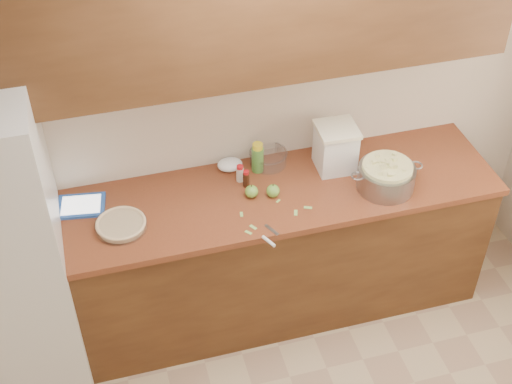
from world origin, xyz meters
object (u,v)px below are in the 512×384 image
object	(u,v)px
pie	(121,225)
colander	(386,177)
tablet	(81,206)
flour_canister	(336,147)

from	to	relation	value
pie	colander	world-z (taller)	colander
pie	colander	size ratio (longest dim) A/B	0.65
pie	tablet	bearing A→B (deg)	130.16
pie	flour_canister	world-z (taller)	flour_canister
colander	tablet	xyz separation A→B (m)	(-1.64, 0.28, -0.07)
colander	tablet	bearing A→B (deg)	170.25
pie	flour_canister	bearing A→B (deg)	8.56
pie	tablet	distance (m)	0.29
pie	flour_canister	size ratio (longest dim) A/B	0.98
pie	colander	xyz separation A→B (m)	(1.45, -0.06, 0.05)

